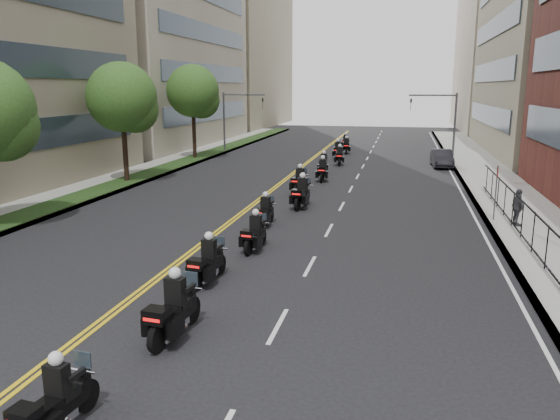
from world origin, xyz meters
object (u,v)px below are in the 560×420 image
at_px(motorcycle_5, 302,194).
at_px(motorcycle_2, 208,263).
at_px(motorcycle_11, 346,147).
at_px(motorcycle_10, 338,151).
at_px(motorcycle_12, 345,142).
at_px(motorcycle_3, 255,234).
at_px(motorcycle_7, 322,171).
at_px(motorcycle_1, 173,311).
at_px(motorcycle_9, 340,157).
at_px(motorcycle_8, 324,164).
at_px(motorcycle_4, 265,212).
at_px(pedestrian_c, 518,207).
at_px(parked_sedan, 442,158).
at_px(motorcycle_0, 54,404).
at_px(motorcycle_6, 299,182).

bearing_deg(motorcycle_5, motorcycle_2, -89.33).
bearing_deg(motorcycle_11, motorcycle_2, -95.75).
bearing_deg(motorcycle_10, motorcycle_12, 89.45).
relative_size(motorcycle_2, motorcycle_12, 1.05).
distance_m(motorcycle_3, motorcycle_7, 16.20).
bearing_deg(motorcycle_7, motorcycle_1, -94.29).
height_order(motorcycle_11, motorcycle_12, motorcycle_11).
relative_size(motorcycle_7, motorcycle_10, 0.99).
xyz_separation_m(motorcycle_3, motorcycle_9, (0.47, 24.06, 0.03)).
distance_m(motorcycle_8, motorcycle_12, 16.75).
xyz_separation_m(motorcycle_1, motorcycle_11, (0.21, 39.46, -0.06)).
relative_size(motorcycle_5, motorcycle_9, 1.09).
xyz_separation_m(motorcycle_4, motorcycle_11, (0.78, 28.04, 0.05)).
bearing_deg(pedestrian_c, motorcycle_11, 6.03).
xyz_separation_m(motorcycle_10, pedestrian_c, (10.52, -22.21, 0.29)).
xyz_separation_m(motorcycle_10, motorcycle_12, (-0.24, 8.60, -0.05)).
bearing_deg(parked_sedan, motorcycle_2, -110.73).
relative_size(motorcycle_3, motorcycle_5, 0.88).
bearing_deg(motorcycle_12, motorcycle_9, -89.33).
relative_size(motorcycle_2, parked_sedan, 0.55).
distance_m(motorcycle_2, motorcycle_11, 35.57).
relative_size(motorcycle_5, motorcycle_12, 1.16).
height_order(motorcycle_8, motorcycle_9, motorcycle_9).
xyz_separation_m(motorcycle_2, motorcycle_3, (0.53, 3.74, -0.02)).
distance_m(motorcycle_1, motorcycle_9, 31.71).
xyz_separation_m(motorcycle_5, motorcycle_12, (-0.77, 28.67, -0.10)).
relative_size(motorcycle_1, motorcycle_7, 1.06).
distance_m(motorcycle_9, parked_sedan, 7.93).
distance_m(motorcycle_3, motorcycle_5, 7.78).
xyz_separation_m(motorcycle_5, motorcycle_9, (0.08, 16.29, -0.06)).
bearing_deg(motorcycle_12, motorcycle_3, -92.66).
xyz_separation_m(motorcycle_3, motorcycle_4, (-0.57, 3.78, -0.02)).
height_order(motorcycle_0, motorcycle_7, motorcycle_7).
relative_size(motorcycle_4, motorcycle_8, 0.96).
xyz_separation_m(motorcycle_6, parked_sedan, (8.83, 13.06, -0.01)).
xyz_separation_m(motorcycle_3, motorcycle_6, (-0.47, 11.65, 0.05)).
xyz_separation_m(motorcycle_0, motorcycle_9, (0.94, 35.80, 0.04)).
bearing_deg(motorcycle_8, pedestrian_c, -54.74).
xyz_separation_m(motorcycle_7, pedestrian_c, (10.14, -10.57, 0.30)).
bearing_deg(motorcycle_3, motorcycle_7, 94.48).
height_order(motorcycle_0, motorcycle_8, motorcycle_8).
relative_size(motorcycle_1, parked_sedan, 0.60).
height_order(motorcycle_1, motorcycle_11, motorcycle_1).
bearing_deg(parked_sedan, motorcycle_3, -112.08).
distance_m(motorcycle_6, motorcycle_11, 20.18).
bearing_deg(motorcycle_3, motorcycle_9, 94.19).
bearing_deg(motorcycle_7, motorcycle_0, -95.21).
height_order(motorcycle_0, motorcycle_3, motorcycle_3).
bearing_deg(motorcycle_0, motorcycle_5, 94.15).
xyz_separation_m(motorcycle_7, motorcycle_11, (-0.02, 15.62, -0.02)).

